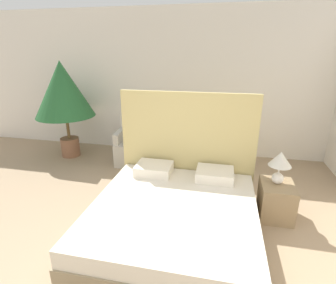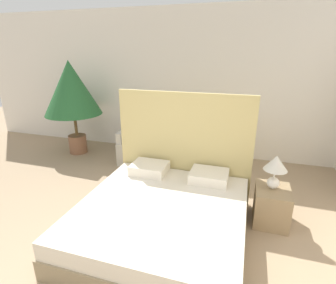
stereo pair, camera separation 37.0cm
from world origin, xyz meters
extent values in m
cube|color=silver|center=(0.00, 3.84, 1.45)|extent=(10.00, 0.06, 2.90)
cube|color=#8C7A5B|center=(0.38, 1.02, 0.12)|extent=(1.89, 1.94, 0.24)
cube|color=beige|center=(0.38, 1.02, 0.34)|extent=(1.85, 1.90, 0.20)
cube|color=tan|center=(0.38, 2.02, 0.78)|extent=(1.93, 0.06, 1.57)
cube|color=silver|center=(-0.04, 1.75, 0.51)|extent=(0.50, 0.40, 0.14)
cube|color=silver|center=(0.81, 1.75, 0.51)|extent=(0.50, 0.40, 0.14)
cube|color=#B7B2A8|center=(-0.82, 2.97, 0.22)|extent=(0.61, 0.65, 0.43)
cube|color=#B7B2A8|center=(-0.84, 3.24, 0.67)|extent=(0.56, 0.11, 0.47)
cube|color=#B7B2A8|center=(-1.05, 2.95, 0.54)|extent=(0.15, 0.54, 0.21)
cube|color=#B7B2A8|center=(-0.59, 3.00, 0.54)|extent=(0.15, 0.54, 0.21)
cube|color=#B7B2A8|center=(0.04, 2.97, 0.22)|extent=(0.60, 0.63, 0.43)
cube|color=#B7B2A8|center=(0.06, 3.24, 0.67)|extent=(0.56, 0.09, 0.47)
cube|color=#B7B2A8|center=(-0.19, 2.99, 0.54)|extent=(0.13, 0.54, 0.21)
cube|color=#B7B2A8|center=(0.27, 2.96, 0.54)|extent=(0.13, 0.54, 0.21)
cylinder|color=brown|center=(-2.21, 3.07, 0.19)|extent=(0.37, 0.37, 0.39)
cylinder|color=brown|center=(-2.21, 3.07, 0.62)|extent=(0.06, 0.06, 0.46)
cone|color=#235B2D|center=(-2.21, 3.07, 1.38)|extent=(1.14, 1.14, 1.07)
cube|color=#937A56|center=(1.62, 1.71, 0.24)|extent=(0.41, 0.50, 0.47)
sphere|color=white|center=(1.60, 1.74, 0.55)|extent=(0.15, 0.15, 0.15)
cylinder|color=white|center=(1.60, 1.74, 0.67)|extent=(0.02, 0.02, 0.10)
cone|color=beige|center=(1.60, 1.74, 0.82)|extent=(0.28, 0.28, 0.18)
cylinder|color=brown|center=(-0.39, 2.99, 0.25)|extent=(0.34, 0.34, 0.50)
camera|label=1|loc=(0.86, -1.50, 2.11)|focal=28.00mm
camera|label=2|loc=(1.22, -1.41, 2.11)|focal=28.00mm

